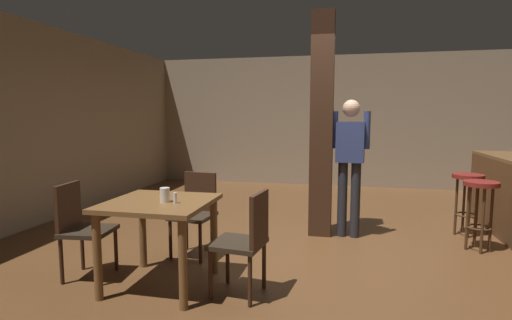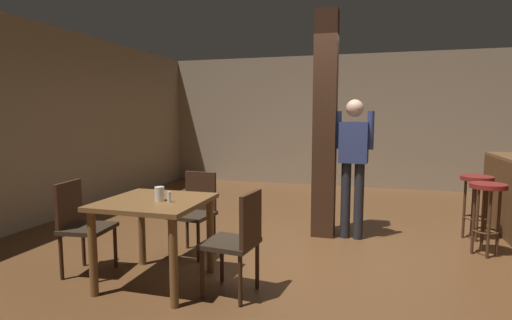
{
  "view_description": "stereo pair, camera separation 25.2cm",
  "coord_description": "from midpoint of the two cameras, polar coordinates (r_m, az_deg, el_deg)",
  "views": [
    {
      "loc": [
        0.21,
        -4.32,
        1.53
      ],
      "look_at": [
        -0.76,
        0.0,
        1.03
      ],
      "focal_mm": 28.0,
      "sensor_mm": 36.0,
      "label": 1
    },
    {
      "loc": [
        0.45,
        -4.26,
        1.53
      ],
      "look_at": [
        -0.76,
        0.0,
        1.03
      ],
      "focal_mm": 28.0,
      "sensor_mm": 36.0,
      "label": 2
    }
  ],
  "objects": [
    {
      "name": "ground_plane",
      "position": [
        4.57,
        11.14,
        -13.27
      ],
      "size": [
        10.8,
        10.8,
        0.0
      ],
      "primitive_type": "plane",
      "color": "brown"
    },
    {
      "name": "wall_back",
      "position": [
        8.8,
        13.83,
        5.38
      ],
      "size": [
        8.0,
        0.1,
        2.8
      ],
      "primitive_type": "cube",
      "color": "gray",
      "rests_on": "ground_plane"
    },
    {
      "name": "wall_left",
      "position": [
        6.1,
        -29.41,
        4.37
      ],
      "size": [
        0.1,
        9.0,
        2.8
      ],
      "primitive_type": "cube",
      "color": "gray",
      "rests_on": "ground_plane"
    },
    {
      "name": "pillar",
      "position": [
        5.09,
        11.24,
        4.83
      ],
      "size": [
        0.28,
        0.28,
        2.8
      ],
      "primitive_type": "cube",
      "color": "#382114",
      "rests_on": "ground_plane"
    },
    {
      "name": "dining_table",
      "position": [
        3.7,
        -12.36,
        -7.7
      ],
      "size": [
        0.89,
        0.89,
        0.78
      ],
      "color": "brown",
      "rests_on": "ground_plane"
    },
    {
      "name": "chair_west",
      "position": [
        4.18,
        -22.2,
        -8.25
      ],
      "size": [
        0.46,
        0.46,
        0.89
      ],
      "color": "#2D2319",
      "rests_on": "ground_plane"
    },
    {
      "name": "chair_north",
      "position": [
        4.46,
        -7.02,
        -6.89
      ],
      "size": [
        0.46,
        0.46,
        0.89
      ],
      "color": "#2D2319",
      "rests_on": "ground_plane"
    },
    {
      "name": "chair_east",
      "position": [
        3.41,
        -0.39,
        -11.06
      ],
      "size": [
        0.47,
        0.47,
        0.89
      ],
      "color": "#2D2319",
      "rests_on": "ground_plane"
    },
    {
      "name": "napkin_cup",
      "position": [
        3.59,
        -11.67,
        -4.78
      ],
      "size": [
        0.08,
        0.08,
        0.13
      ],
      "primitive_type": "cylinder",
      "color": "silver",
      "rests_on": "dining_table"
    },
    {
      "name": "salt_shaker",
      "position": [
        3.53,
        -10.31,
        -5.23
      ],
      "size": [
        0.03,
        0.03,
        0.09
      ],
      "primitive_type": "cylinder",
      "color": "silver",
      "rests_on": "dining_table"
    },
    {
      "name": "standing_person",
      "position": [
        5.06,
        15.12,
        0.21
      ],
      "size": [
        0.47,
        0.23,
        1.72
      ],
      "color": "navy",
      "rests_on": "ground_plane"
    },
    {
      "name": "bar_stool_near",
      "position": [
        5.09,
        31.39,
        -5.04
      ],
      "size": [
        0.37,
        0.37,
        0.8
      ],
      "color": "maroon",
      "rests_on": "ground_plane"
    },
    {
      "name": "bar_stool_mid",
      "position": [
        5.67,
        30.08,
        -3.9
      ],
      "size": [
        0.38,
        0.38,
        0.79
      ],
      "color": "maroon",
      "rests_on": "ground_plane"
    }
  ]
}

